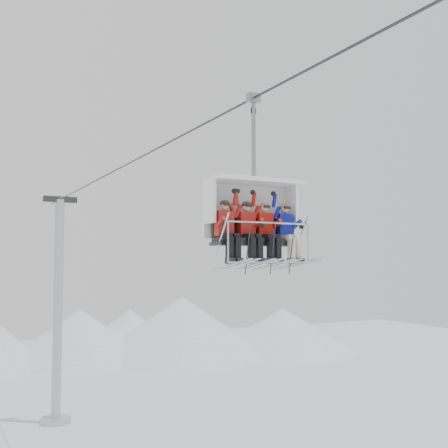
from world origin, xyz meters
name	(u,v)px	position (x,y,z in m)	size (l,w,h in m)	color
lift_tower_right	(58,324)	(0.00, 22.00, 5.78)	(2.00, 1.80, 13.48)	#B1B3B8
haul_cable	(224,113)	(0.00, 0.00, 13.30)	(0.06, 0.06, 50.00)	#2E2E33
chairlift_carrier	(251,211)	(0.00, -1.41, 10.65)	(2.24, 1.17, 3.98)	black
skier_far_left	(227,229)	(-0.80, -1.71, 10.18)	(0.38, 1.69, 1.54)	#AF1F19
skier_center_left	(249,230)	(-0.25, -1.71, 10.18)	(0.38, 1.69, 1.54)	#B51C17
skier_center_right	(267,230)	(0.23, -1.71, 10.18)	(0.38, 1.69, 1.54)	#B5190C
skier_far_right	(287,231)	(0.79, -1.71, 10.18)	(0.38, 1.69, 1.54)	#111A9D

